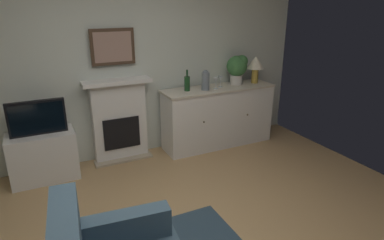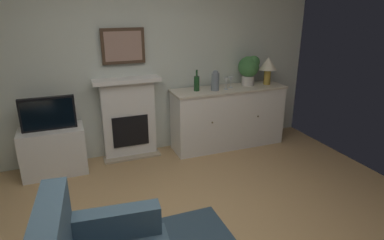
% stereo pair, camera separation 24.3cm
% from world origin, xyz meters
% --- Properties ---
extents(wall_rear, '(5.48, 0.06, 2.66)m').
position_xyz_m(wall_rear, '(0.00, 2.27, 1.33)').
color(wall_rear, silver).
rests_on(wall_rear, ground_plane).
extents(fireplace_unit, '(0.87, 0.30, 1.10)m').
position_xyz_m(fireplace_unit, '(-0.06, 2.14, 0.55)').
color(fireplace_unit, white).
rests_on(fireplace_unit, ground_plane).
extents(framed_picture, '(0.55, 0.04, 0.45)m').
position_xyz_m(framed_picture, '(-0.06, 2.19, 1.50)').
color(framed_picture, '#473323').
extents(sideboard_cabinet, '(1.66, 0.49, 0.88)m').
position_xyz_m(sideboard_cabinet, '(1.36, 1.96, 0.44)').
color(sideboard_cabinet, white).
rests_on(sideboard_cabinet, ground_plane).
extents(table_lamp, '(0.26, 0.26, 0.40)m').
position_xyz_m(table_lamp, '(1.98, 1.96, 1.16)').
color(table_lamp, '#B79338').
rests_on(table_lamp, sideboard_cabinet).
extents(wine_bottle, '(0.08, 0.08, 0.29)m').
position_xyz_m(wine_bottle, '(0.87, 1.98, 0.99)').
color(wine_bottle, '#193F1E').
rests_on(wine_bottle, sideboard_cabinet).
extents(wine_glass_left, '(0.07, 0.07, 0.16)m').
position_xyz_m(wine_glass_left, '(1.28, 1.91, 1.00)').
color(wine_glass_left, silver).
rests_on(wine_glass_left, sideboard_cabinet).
extents(wine_glass_center, '(0.07, 0.07, 0.16)m').
position_xyz_m(wine_glass_center, '(1.39, 1.97, 1.00)').
color(wine_glass_center, silver).
rests_on(wine_glass_center, sideboard_cabinet).
extents(vase_decorative, '(0.11, 0.11, 0.28)m').
position_xyz_m(vase_decorative, '(1.12, 1.91, 1.02)').
color(vase_decorative, slate).
rests_on(vase_decorative, sideboard_cabinet).
extents(tv_cabinet, '(0.75, 0.42, 0.59)m').
position_xyz_m(tv_cabinet, '(-1.03, 1.98, 0.29)').
color(tv_cabinet, white).
rests_on(tv_cabinet, ground_plane).
extents(tv_set, '(0.62, 0.07, 0.40)m').
position_xyz_m(tv_set, '(-1.03, 1.96, 0.79)').
color(tv_set, black).
rests_on(tv_set, tv_cabinet).
extents(potted_plant_small, '(0.30, 0.30, 0.43)m').
position_xyz_m(potted_plant_small, '(1.70, 2.01, 1.14)').
color(potted_plant_small, beige).
rests_on(potted_plant_small, sideboard_cabinet).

